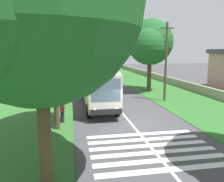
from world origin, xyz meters
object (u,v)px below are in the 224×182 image
coach_bus (97,84)px  pedestrian (62,111)px  trailing_car_1 (99,72)px  utility_pole (166,61)px  roadside_tree_left_3 (55,34)px  roadside_tree_left_0 (63,42)px  roadside_tree_right_4 (149,43)px  trailing_car_0 (86,78)px  roadside_tree_right_0 (117,45)px  roadside_tree_right_1 (105,45)px  roadside_tree_left_1 (35,8)px  roadside_tree_left_4 (52,29)px  roadside_tree_left_2 (65,47)px  roadside_tree_right_3 (101,44)px

coach_bus → pedestrian: (-4.90, 3.16, -1.24)m
trailing_car_1 → pedestrian: bearing=168.4°
trailing_car_1 → utility_pole: size_ratio=0.53×
coach_bus → pedestrian: bearing=147.2°
coach_bus → roadside_tree_left_3: size_ratio=0.98×
roadside_tree_left_0 → roadside_tree_right_4: roadside_tree_left_0 is taller
coach_bus → trailing_car_0: size_ratio=2.60×
roadside_tree_right_0 → utility_pole: roadside_tree_right_0 is taller
utility_pole → coach_bus: bearing=97.2°
roadside_tree_left_0 → roadside_tree_right_1: 12.34m
roadside_tree_left_0 → roadside_tree_left_1: roadside_tree_left_0 is taller
trailing_car_0 → roadside_tree_left_0: (26.03, 4.45, 7.24)m
roadside_tree_left_0 → roadside_tree_left_4: size_ratio=1.27×
coach_bus → trailing_car_0: (18.65, -0.11, -1.48)m
pedestrian → roadside_tree_left_4: bearing=161.6°
roadside_tree_left_0 → roadside_tree_right_0: bearing=-148.6°
trailing_car_0 → roadside_tree_right_0: roadside_tree_right_0 is taller
trailing_car_0 → pedestrian: 23.77m
roadside_tree_left_2 → utility_pole: size_ratio=1.27×
utility_pole → roadside_tree_left_0: bearing=14.9°
roadside_tree_right_4 → trailing_car_1: bearing=9.8°
trailing_car_0 → trailing_car_1: 10.52m
roadside_tree_left_0 → roadside_tree_right_1: (2.05, -12.15, -0.75)m
roadside_tree_left_1 → roadside_tree_right_4: 22.46m
roadside_tree_right_4 → roadside_tree_right_1: bearing=-0.5°
roadside_tree_left_3 → pedestrian: 22.92m
roadside_tree_left_0 → coach_bus: bearing=-174.4°
roadside_tree_left_2 → utility_pole: (-55.35, -11.66, -2.39)m
roadside_tree_right_0 → roadside_tree_right_3: size_ratio=0.87×
roadside_tree_right_4 → roadside_tree_left_0: bearing=17.3°
trailing_car_1 → roadside_tree_left_4: roadside_tree_left_4 is taller
roadside_tree_right_3 → roadside_tree_right_1: bearing=-179.7°
roadside_tree_left_0 → roadside_tree_right_1: roadside_tree_left_0 is taller
coach_bus → utility_pole: bearing=-82.8°
roadside_tree_left_4 → roadside_tree_right_0: size_ratio=0.90×
coach_bus → roadside_tree_left_1: 13.96m
roadside_tree_left_0 → roadside_tree_right_1: size_ratio=1.07×
roadside_tree_right_0 → roadside_tree_right_4: roadside_tree_right_0 is taller
coach_bus → utility_pole: (0.93, -7.30, 2.10)m
roadside_tree_left_1 → coach_bus: bearing=-15.9°
roadside_tree_left_0 → roadside_tree_right_3: size_ratio=0.99×
pedestrian → roadside_tree_left_0: bearing=1.4°
trailing_car_1 → roadside_tree_right_0: bearing=-127.8°
roadside_tree_right_0 → roadside_tree_left_0: bearing=31.4°
roadside_tree_right_0 → roadside_tree_left_2: bearing=20.7°
roadside_tree_left_0 → roadside_tree_right_3: bearing=-44.2°
roadside_tree_left_3 → roadside_tree_left_4: (-23.02, -1.16, -1.25)m
trailing_car_1 → roadside_tree_right_1: size_ratio=0.40×
roadside_tree_right_0 → utility_pole: (-24.92, -0.14, -2.37)m
roadside_tree_left_0 → roadside_tree_right_3: 17.35m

